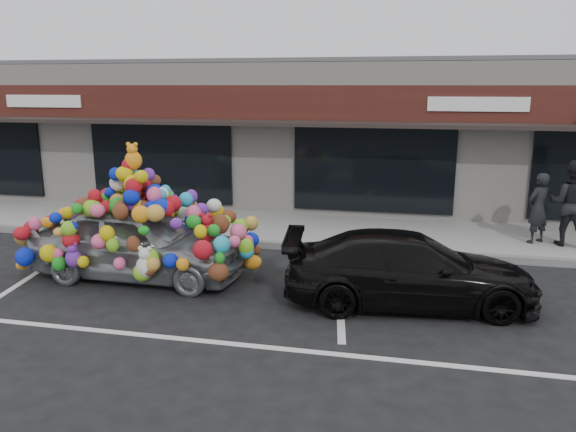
% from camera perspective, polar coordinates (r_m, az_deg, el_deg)
% --- Properties ---
extents(ground, '(90.00, 90.00, 0.00)m').
position_cam_1_polar(ground, '(10.77, -9.94, -6.64)').
color(ground, black).
rests_on(ground, ground).
extents(shop_building, '(24.00, 7.20, 4.31)m').
position_cam_1_polar(shop_building, '(18.28, -0.19, 8.65)').
color(shop_building, silver).
rests_on(shop_building, ground).
extents(sidewalk, '(26.00, 3.00, 0.15)m').
position_cam_1_polar(sidewalk, '(14.36, -3.99, -1.10)').
color(sidewalk, gray).
rests_on(sidewalk, ground).
extents(kerb, '(26.00, 0.18, 0.16)m').
position_cam_1_polar(kerb, '(12.98, -5.83, -2.70)').
color(kerb, slate).
rests_on(kerb, ground).
extents(parking_stripe_left, '(0.73, 4.37, 0.01)m').
position_cam_1_polar(parking_stripe_left, '(12.45, -23.43, -4.79)').
color(parking_stripe_left, silver).
rests_on(parking_stripe_left, ground).
extents(parking_stripe_mid, '(0.73, 4.37, 0.01)m').
position_cam_1_polar(parking_stripe_mid, '(10.28, 5.25, -7.44)').
color(parking_stripe_mid, silver).
rests_on(parking_stripe_mid, ground).
extents(lane_line, '(14.00, 0.12, 0.01)m').
position_cam_1_polar(lane_line, '(8.15, -2.73, -13.13)').
color(lane_line, silver).
rests_on(lane_line, ground).
extents(toy_car, '(2.99, 4.43, 2.56)m').
position_cam_1_polar(toy_car, '(11.00, -14.98, -1.73)').
color(toy_car, '#AFB2BA').
rests_on(toy_car, ground).
extents(black_sedan, '(2.18, 4.35, 1.21)m').
position_cam_1_polar(black_sedan, '(9.62, 12.24, -5.36)').
color(black_sedan, black).
rests_on(black_sedan, ground).
extents(pedestrian_a, '(0.69, 0.66, 1.58)m').
position_cam_1_polar(pedestrian_a, '(13.64, 24.06, 0.73)').
color(pedestrian_a, black).
rests_on(pedestrian_a, sidewalk).
extents(pedestrian_b, '(1.10, 0.98, 1.89)m').
position_cam_1_polar(pedestrian_b, '(13.70, 26.79, 1.16)').
color(pedestrian_b, black).
rests_on(pedestrian_b, sidewalk).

